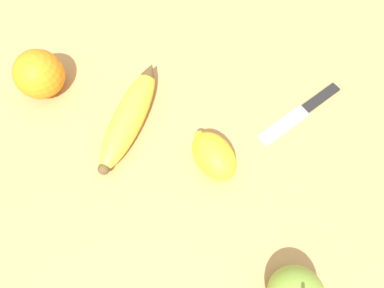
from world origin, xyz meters
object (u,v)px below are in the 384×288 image
paring_knife (304,111)px  orange (40,74)px  banana (130,116)px  lemon (214,156)px

paring_knife → orange: bearing=46.7°
banana → lemon: lemon is taller
banana → lemon: size_ratio=1.99×
lemon → paring_knife: (0.15, 0.09, -0.02)m
orange → paring_knife: orange is taller
banana → lemon: 0.14m
lemon → paring_knife: lemon is taller
orange → paring_knife: size_ratio=0.54×
paring_knife → lemon: bearing=84.1°
orange → lemon: size_ratio=0.80×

